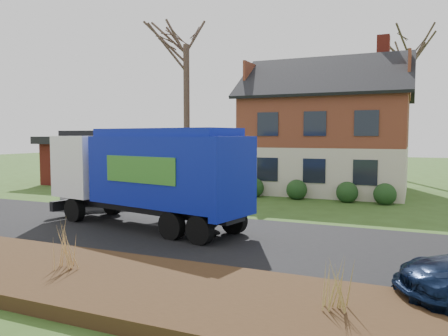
% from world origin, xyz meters
% --- Properties ---
extents(ground, '(120.00, 120.00, 0.00)m').
position_xyz_m(ground, '(0.00, 0.00, 0.00)').
color(ground, '#2F4A18').
rests_on(ground, ground).
extents(road, '(80.00, 7.00, 0.02)m').
position_xyz_m(road, '(0.00, 0.00, 0.01)').
color(road, black).
rests_on(road, ground).
extents(mulch_verge, '(80.00, 3.50, 0.30)m').
position_xyz_m(mulch_verge, '(0.00, -5.30, 0.15)').
color(mulch_verge, black).
rests_on(mulch_verge, ground).
extents(main_house, '(12.95, 8.95, 9.26)m').
position_xyz_m(main_house, '(1.49, 13.91, 4.03)').
color(main_house, beige).
rests_on(main_house, ground).
extents(ranch_house, '(9.80, 8.20, 3.70)m').
position_xyz_m(ranch_house, '(-12.00, 13.00, 1.81)').
color(ranch_house, maroon).
rests_on(ranch_house, ground).
extents(garbage_truck, '(8.75, 3.96, 3.63)m').
position_xyz_m(garbage_truck, '(-2.08, 0.57, 2.09)').
color(garbage_truck, black).
rests_on(garbage_truck, ground).
extents(silver_sedan, '(4.83, 3.15, 1.50)m').
position_xyz_m(silver_sedan, '(-6.49, 4.19, 0.75)').
color(silver_sedan, '#AFB3B7').
rests_on(silver_sedan, ground).
extents(tree_front_west, '(4.04, 4.04, 12.00)m').
position_xyz_m(tree_front_west, '(-5.44, 9.82, 9.89)').
color(tree_front_west, '#46332A').
rests_on(tree_front_west, ground).
extents(tree_back, '(4.13, 4.13, 13.09)m').
position_xyz_m(tree_back, '(6.27, 21.92, 10.91)').
color(tree_back, '#413427').
rests_on(tree_back, ground).
extents(grass_clump_mid, '(0.39, 0.32, 1.08)m').
position_xyz_m(grass_clump_mid, '(-0.52, -5.22, 0.84)').
color(grass_clump_mid, tan).
rests_on(grass_clump_mid, mulch_verge).
extents(grass_clump_east, '(0.36, 0.30, 0.91)m').
position_xyz_m(grass_clump_east, '(5.65, -5.23, 0.75)').
color(grass_clump_east, '#A28A47').
rests_on(grass_clump_east, mulch_verge).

